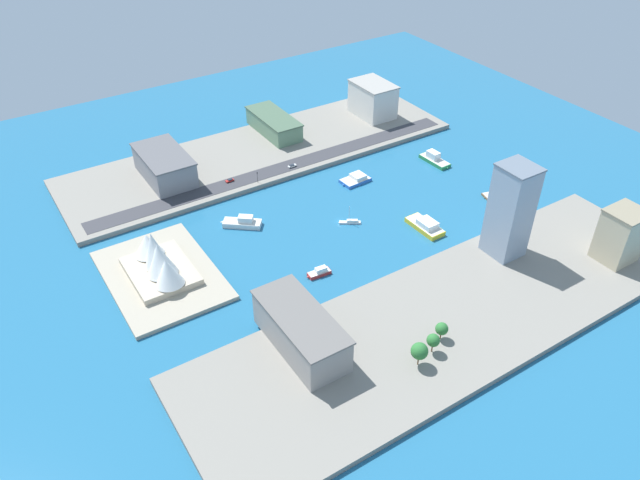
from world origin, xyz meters
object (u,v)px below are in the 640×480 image
object	(u,v)px
barge_flat_brown	(504,193)
warehouse_low_gray	(165,165)
terminal_long_green	(274,124)
pickup_red	(230,180)
carpark_squat_concrete	(301,331)
catamaran_blue	(356,179)
hotel_broad_white	(373,99)
tugboat_red	(319,272)
tower_tall_glass	(510,211)
ferry_yellow_fast	(425,225)
sailboat_small_white	(351,222)
van_white	(292,166)
ferry_white_commuter	(242,222)
ferry_green_doubledeck	(434,159)
office_block_beige	(620,235)
opera_landmark	(158,260)
traffic_light_waterfront	(257,176)

from	to	relation	value
barge_flat_brown	warehouse_low_gray	size ratio (longest dim) A/B	0.55
terminal_long_green	pickup_red	bearing A→B (deg)	128.28
carpark_squat_concrete	catamaran_blue	bearing A→B (deg)	-44.66
warehouse_low_gray	hotel_broad_white	distance (m)	147.02
tugboat_red	tower_tall_glass	world-z (taller)	tower_tall_glass
ferry_yellow_fast	carpark_squat_concrete	bearing A→B (deg)	111.36
hotel_broad_white	sailboat_small_white	bearing A→B (deg)	138.58
sailboat_small_white	van_white	distance (m)	61.83
pickup_red	hotel_broad_white	bearing A→B (deg)	-77.01
hotel_broad_white	ferry_white_commuter	bearing A→B (deg)	116.81
carpark_squat_concrete	van_white	xyz separation A→B (m)	(123.66, -68.48, -7.27)
ferry_green_doubledeck	barge_flat_brown	bearing A→B (deg)	-170.61
hotel_broad_white	tower_tall_glass	world-z (taller)	tower_tall_glass
catamaran_blue	office_block_beige	world-z (taller)	office_block_beige
sailboat_small_white	terminal_long_green	xyz separation A→B (m)	(106.43, -14.68, 7.60)
hotel_broad_white	opera_landmark	xyz separation A→B (m)	(-82.55, 180.24, -3.91)
ferry_green_doubledeck	tower_tall_glass	size ratio (longest dim) A/B	0.47
barge_flat_brown	office_block_beige	size ratio (longest dim) A/B	0.90
tugboat_red	terminal_long_green	distance (m)	142.02
terminal_long_green	tower_tall_glass	world-z (taller)	tower_tall_glass
catamaran_blue	tugboat_red	distance (m)	85.32
sailboat_small_white	carpark_squat_concrete	world-z (taller)	carpark_squat_concrete
barge_flat_brown	catamaran_blue	bearing A→B (deg)	47.44
sailboat_small_white	tugboat_red	bearing A→B (deg)	126.22
barge_flat_brown	tugboat_red	bearing A→B (deg)	91.55
ferry_green_doubledeck	tugboat_red	size ratio (longest dim) A/B	1.78
pickup_red	ferry_green_doubledeck	bearing A→B (deg)	-109.68
terminal_long_green	tower_tall_glass	bearing A→B (deg)	-169.70
barge_flat_brown	pickup_red	size ratio (longest dim) A/B	4.88
hotel_broad_white	office_block_beige	bearing A→B (deg)	-179.22
office_block_beige	van_white	size ratio (longest dim) A/B	5.05
pickup_red	van_white	distance (m)	37.80
tugboat_red	van_white	distance (m)	95.50
tower_tall_glass	pickup_red	bearing A→B (deg)	32.46
ferry_green_doubledeck	ferry_yellow_fast	xyz separation A→B (m)	(-49.91, 49.49, 0.02)
tower_tall_glass	warehouse_low_gray	bearing A→B (deg)	35.91
ferry_white_commuter	warehouse_low_gray	world-z (taller)	warehouse_low_gray
carpark_squat_concrete	van_white	size ratio (longest dim) A/B	8.98
catamaran_blue	sailboat_small_white	xyz separation A→B (m)	(-32.44, 26.30, -0.61)
opera_landmark	ferry_white_commuter	bearing A→B (deg)	-71.56
ferry_green_doubledeck	ferry_yellow_fast	bearing A→B (deg)	135.24
catamaran_blue	carpark_squat_concrete	xyz separation A→B (m)	(-94.36, 93.24, 9.38)
catamaran_blue	traffic_light_waterfront	bearing A→B (deg)	63.10
warehouse_low_gray	van_white	world-z (taller)	warehouse_low_gray
sailboat_small_white	carpark_squat_concrete	xyz separation A→B (m)	(-61.92, 66.93, 9.99)
opera_landmark	carpark_squat_concrete	bearing A→B (deg)	-157.40
ferry_green_doubledeck	tugboat_red	bearing A→B (deg)	114.35
opera_landmark	pickup_red	bearing A→B (deg)	-48.10
ferry_white_commuter	catamaran_blue	distance (m)	74.18
tower_tall_glass	pickup_red	distance (m)	152.58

